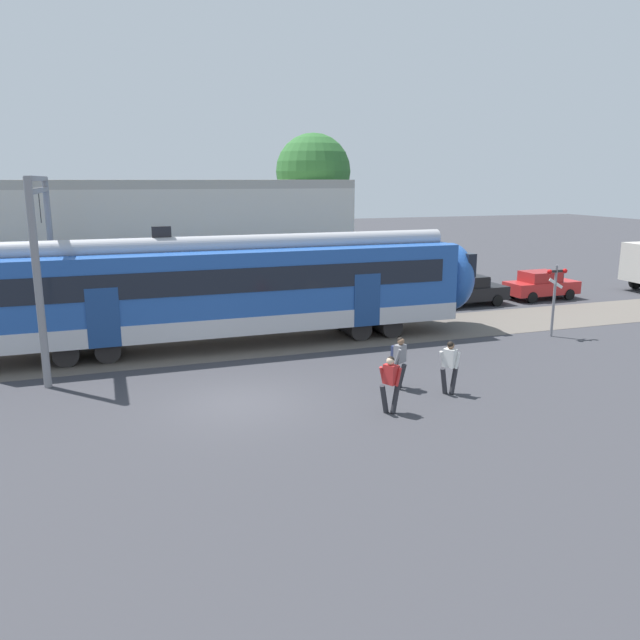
# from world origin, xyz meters

# --- Properties ---
(ground_plane) EXTENTS (160.00, 160.00, 0.00)m
(ground_plane) POSITION_xyz_m (0.00, 0.00, 0.00)
(ground_plane) COLOR #38383D
(pedestrian_red) EXTENTS (0.71, 0.51, 1.67)m
(pedestrian_red) POSITION_xyz_m (3.85, -2.20, 0.99)
(pedestrian_red) COLOR #28282D
(pedestrian_red) RESTS_ON ground
(pedestrian_grey) EXTENTS (0.51, 0.71, 1.67)m
(pedestrian_grey) POSITION_xyz_m (5.02, -0.36, 0.99)
(pedestrian_grey) COLOR #28282D
(pedestrian_grey) RESTS_ON ground
(pedestrian_white) EXTENTS (0.71, 0.50, 1.67)m
(pedestrian_white) POSITION_xyz_m (6.24, -1.33, 0.96)
(pedestrian_white) COLOR #28282D
(pedestrian_white) RESTS_ON ground
(parked_car_black) EXTENTS (4.04, 1.84, 1.54)m
(parked_car_black) POSITION_xyz_m (14.32, 10.45, 0.78)
(parked_car_black) COLOR black
(parked_car_black) RESTS_ON ground
(parked_car_red) EXTENTS (4.05, 1.85, 1.54)m
(parked_car_red) POSITION_xyz_m (19.02, 10.60, 0.78)
(parked_car_red) COLOR #B22323
(parked_car_red) RESTS_ON ground
(catenary_gantry) EXTENTS (0.24, 6.64, 6.53)m
(catenary_gantry) POSITION_xyz_m (-5.41, 6.60, 4.31)
(catenary_gantry) COLOR gray
(catenary_gantry) RESTS_ON ground
(crossing_signal) EXTENTS (0.96, 0.22, 3.00)m
(crossing_signal) POSITION_xyz_m (14.01, 3.52, 2.01)
(crossing_signal) COLOR gray
(crossing_signal) RESTS_ON ground
(background_building) EXTENTS (21.36, 5.00, 9.20)m
(background_building) POSITION_xyz_m (-2.53, 13.61, 3.21)
(background_building) COLOR beige
(background_building) RESTS_ON ground
(street_tree_right) EXTENTS (4.08, 4.08, 8.88)m
(street_tree_right) POSITION_xyz_m (7.70, 15.98, 6.80)
(street_tree_right) COLOR brown
(street_tree_right) RESTS_ON ground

